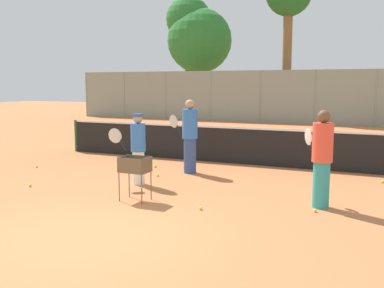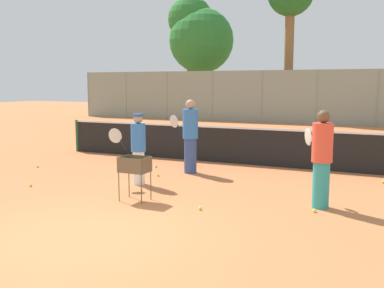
{
  "view_description": "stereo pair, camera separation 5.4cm",
  "coord_description": "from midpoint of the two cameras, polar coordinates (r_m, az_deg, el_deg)",
  "views": [
    {
      "loc": [
        4.2,
        -5.22,
        2.29
      ],
      "look_at": [
        0.22,
        3.47,
        1.0
      ],
      "focal_mm": 42.0,
      "sensor_mm": 36.0,
      "label": 1
    },
    {
      "loc": [
        4.24,
        -5.2,
        2.29
      ],
      "look_at": [
        0.22,
        3.47,
        1.0
      ],
      "focal_mm": 42.0,
      "sensor_mm": 36.0,
      "label": 2
    }
  ],
  "objects": [
    {
      "name": "tennis_ball_2",
      "position": [
        11.32,
        22.91,
        -4.43
      ],
      "size": [
        0.07,
        0.07,
        0.07
      ],
      "primitive_type": "sphere",
      "color": "#D1E54C",
      "rests_on": "ground_plane"
    },
    {
      "name": "tennis_ball_6",
      "position": [
        10.69,
        -20.0,
        -4.96
      ],
      "size": [
        0.07,
        0.07,
        0.07
      ],
      "primitive_type": "sphere",
      "color": "#D1E54C",
      "rests_on": "ground_plane"
    },
    {
      "name": "tennis_ball_7",
      "position": [
        11.9,
        -9.31,
        -3.34
      ],
      "size": [
        0.07,
        0.07,
        0.07
      ],
      "primitive_type": "sphere",
      "color": "#D1E54C",
      "rests_on": "ground_plane"
    },
    {
      "name": "tree_2",
      "position": [
        31.98,
        0.92,
        12.96
      ],
      "size": [
        4.48,
        4.48,
        7.49
      ],
      "color": "brown",
      "rests_on": "ground_plane"
    },
    {
      "name": "back_fence",
      "position": [
        25.95,
        15.29,
        5.74
      ],
      "size": [
        31.39,
        0.08,
        3.05
      ],
      "color": "gray",
      "rests_on": "ground_plane"
    },
    {
      "name": "tennis_net",
      "position": [
        12.91,
        5.28,
        -0.04
      ],
      "size": [
        11.42,
        0.1,
        1.07
      ],
      "color": "#26592D",
      "rests_on": "ground_plane"
    },
    {
      "name": "tennis_ball_0",
      "position": [
        11.19,
        -4.51,
        -3.97
      ],
      "size": [
        0.07,
        0.07,
        0.07
      ],
      "primitive_type": "sphere",
      "color": "#D1E54C",
      "rests_on": "ground_plane"
    },
    {
      "name": "tree_1",
      "position": [
        32.48,
        -0.5,
        15.29
      ],
      "size": [
        3.13,
        3.13,
        8.31
      ],
      "color": "brown",
      "rests_on": "ground_plane"
    },
    {
      "name": "tennis_ball_4",
      "position": [
        13.04,
        -19.23,
        -2.71
      ],
      "size": [
        0.07,
        0.07,
        0.07
      ],
      "primitive_type": "sphere",
      "color": "#D1E54C",
      "rests_on": "ground_plane"
    },
    {
      "name": "tennis_ball_1",
      "position": [
        8.41,
        15.19,
        -8.15
      ],
      "size": [
        0.07,
        0.07,
        0.07
      ],
      "primitive_type": "sphere",
      "color": "#D1E54C",
      "rests_on": "ground_plane"
    },
    {
      "name": "ball_cart",
      "position": [
        8.87,
        -7.49,
        -3.05
      ],
      "size": [
        0.56,
        0.41,
        0.87
      ],
      "color": "brown",
      "rests_on": "ground_plane"
    },
    {
      "name": "player_white_outfit",
      "position": [
        8.58,
        16.0,
        -1.72
      ],
      "size": [
        0.66,
        0.79,
        1.81
      ],
      "rotation": [
        0.0,
        0.0,
        2.23
      ],
      "color": "teal",
      "rests_on": "ground_plane"
    },
    {
      "name": "player_red_cap",
      "position": [
        10.24,
        -7.05,
        -0.5
      ],
      "size": [
        0.69,
        0.68,
        1.62
      ],
      "rotation": [
        0.0,
        0.0,
        3.92
      ],
      "color": "white",
      "rests_on": "ground_plane"
    },
    {
      "name": "ground_plane",
      "position": [
        7.08,
        -13.93,
        -11.41
      ],
      "size": [
        80.0,
        80.0,
        0.0
      ],
      "primitive_type": "plane",
      "color": "#C67242"
    },
    {
      "name": "tennis_ball_3",
      "position": [
        12.37,
        -4.8,
        -2.84
      ],
      "size": [
        0.07,
        0.07,
        0.07
      ],
      "primitive_type": "sphere",
      "color": "#D1E54C",
      "rests_on": "ground_plane"
    },
    {
      "name": "tennis_ball_5",
      "position": [
        8.27,
        0.93,
        -8.16
      ],
      "size": [
        0.07,
        0.07,
        0.07
      ],
      "primitive_type": "sphere",
      "color": "#D1E54C",
      "rests_on": "ground_plane"
    },
    {
      "name": "player_yellow_shirt",
      "position": [
        11.47,
        -0.43,
        1.08
      ],
      "size": [
        0.94,
        0.41,
        1.89
      ],
      "rotation": [
        0.0,
        0.0,
        2.87
      ],
      "color": "#334C8C",
      "rests_on": "ground_plane"
    }
  ]
}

